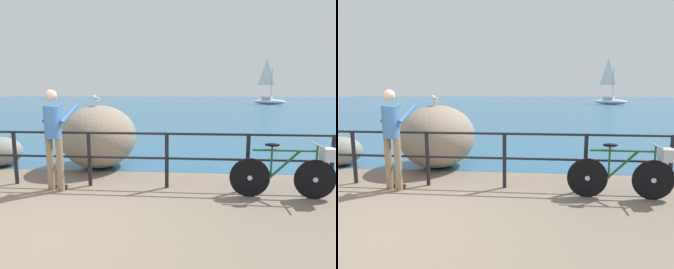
# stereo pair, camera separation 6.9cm
# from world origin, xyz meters

# --- Properties ---
(ground_plane) EXTENTS (120.00, 120.00, 0.10)m
(ground_plane) POSITION_xyz_m (0.00, 20.00, -0.05)
(ground_plane) COLOR #756656
(sea_surface) EXTENTS (120.00, 90.00, 0.01)m
(sea_surface) POSITION_xyz_m (0.00, 47.78, 0.00)
(sea_surface) COLOR #285B7F
(sea_surface) RESTS_ON ground_plane
(promenade_railing) EXTENTS (8.70, 0.07, 1.02)m
(promenade_railing) POSITION_xyz_m (0.00, 1.80, 0.64)
(promenade_railing) COLOR black
(promenade_railing) RESTS_ON ground_plane
(bicycle) EXTENTS (1.70, 0.48, 0.92)m
(bicycle) POSITION_xyz_m (3.52, 1.44, 0.46)
(bicycle) COLOR black
(bicycle) RESTS_ON ground_plane
(person_at_railing) EXTENTS (0.53, 0.67, 1.78)m
(person_at_railing) POSITION_xyz_m (-0.51, 1.52, 0.99)
(person_at_railing) COLOR #8C7251
(person_at_railing) RESTS_ON ground_plane
(breakwater_boulder_main) EXTENTS (1.71, 1.86, 1.43)m
(breakwater_boulder_main) POSITION_xyz_m (-0.24, 3.12, 0.72)
(breakwater_boulder_main) COLOR gray
(breakwater_boulder_main) RESTS_ON ground
(breakwater_boulder_left) EXTENTS (1.01, 0.90, 0.68)m
(breakwater_boulder_left) POSITION_xyz_m (-2.62, 3.03, 0.34)
(breakwater_boulder_left) COLOR gray
(breakwater_boulder_left) RESTS_ON ground
(seagull) EXTENTS (0.28, 0.30, 0.23)m
(seagull) POSITION_xyz_m (-0.26, 3.08, 1.57)
(seagull) COLOR gold
(seagull) RESTS_ON breakwater_boulder_main
(sailboat) EXTENTS (4.37, 3.54, 6.16)m
(sailboat) POSITION_xyz_m (12.46, 36.08, 0.71)
(sailboat) COLOR white
(sailboat) RESTS_ON sea_surface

